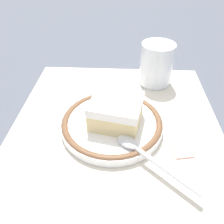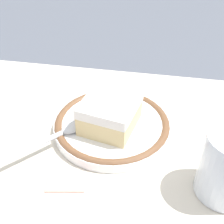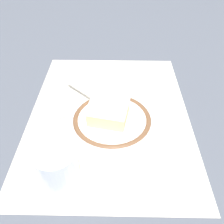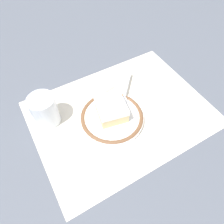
# 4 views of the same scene
# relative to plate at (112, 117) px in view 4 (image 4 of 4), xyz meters

# --- Properties ---
(ground_plane) EXTENTS (2.40, 2.40, 0.00)m
(ground_plane) POSITION_rel_plate_xyz_m (-0.04, -0.01, -0.01)
(ground_plane) COLOR #4C515B
(placemat) EXTENTS (0.50, 0.37, 0.00)m
(placemat) POSITION_rel_plate_xyz_m (-0.04, -0.01, -0.01)
(placemat) COLOR beige
(placemat) RESTS_ON ground_plane
(plate) EXTENTS (0.18, 0.18, 0.02)m
(plate) POSITION_rel_plate_xyz_m (0.00, 0.00, 0.00)
(plate) COLOR white
(plate) RESTS_ON placemat
(cake_slice) EXTENTS (0.09, 0.10, 0.05)m
(cake_slice) POSITION_rel_plate_xyz_m (-0.00, -0.01, 0.03)
(cake_slice) COLOR beige
(cake_slice) RESTS_ON plate
(spoon) EXTENTS (0.11, 0.12, 0.01)m
(spoon) POSITION_rel_plate_xyz_m (-0.07, -0.05, 0.01)
(spoon) COLOR silver
(spoon) RESTS_ON plate
(cup) EXTENTS (0.07, 0.07, 0.09)m
(cup) POSITION_rel_plate_xyz_m (0.16, -0.09, 0.03)
(cup) COLOR silver
(cup) RESTS_ON placemat
(sugar_packet) EXTENTS (0.05, 0.04, 0.01)m
(sugar_packet) POSITION_rel_plate_xyz_m (-0.04, -0.11, -0.01)
(sugar_packet) COLOR #E5998C
(sugar_packet) RESTS_ON placemat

